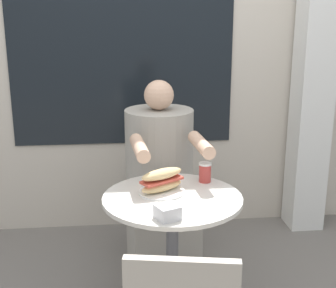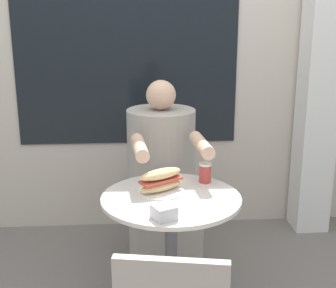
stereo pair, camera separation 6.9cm
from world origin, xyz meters
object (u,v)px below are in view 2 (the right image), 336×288
object	(u,v)px
cafe_table	(171,235)
sandwich_on_plate	(161,182)
diner_chair	(158,175)
drink_cup	(205,173)
seated_diner	(162,196)

from	to	relation	value
cafe_table	sandwich_on_plate	distance (m)	0.26
cafe_table	diner_chair	bearing A→B (deg)	91.29
drink_cup	diner_chair	bearing A→B (deg)	106.28
seated_diner	sandwich_on_plate	size ratio (longest dim) A/B	5.17
seated_diner	cafe_table	bearing A→B (deg)	86.40
drink_cup	seated_diner	bearing A→B (deg)	118.72
diner_chair	sandwich_on_plate	distance (m)	0.88
cafe_table	seated_diner	distance (m)	0.54
seated_diner	diner_chair	bearing A→B (deg)	-92.89
cafe_table	seated_diner	bearing A→B (deg)	91.01
seated_diner	sandwich_on_plate	xyz separation A→B (m)	(-0.04, -0.49, 0.27)
diner_chair	seated_diner	distance (m)	0.35
diner_chair	seated_diner	xyz separation A→B (m)	(0.01, -0.35, -0.01)
sandwich_on_plate	drink_cup	distance (m)	0.26
seated_diner	sandwich_on_plate	distance (m)	0.55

